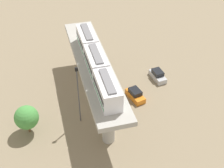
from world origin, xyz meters
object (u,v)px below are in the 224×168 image
object	(u,v)px
signal_post	(78,93)
parked_car_orange	(135,95)
tree_near_viaduct	(27,118)
parked_car_silver	(158,75)
train	(96,62)

from	to	relation	value
signal_post	parked_car_orange	bearing A→B (deg)	16.33
tree_near_viaduct	signal_post	world-z (taller)	signal_post
parked_car_silver	parked_car_orange	bearing A→B (deg)	-150.38
train	parked_car_silver	world-z (taller)	train
parked_car_silver	tree_near_viaduct	size ratio (longest dim) A/B	0.88
parked_car_orange	parked_car_silver	xyz separation A→B (m)	(5.96, 4.34, 0.00)
parked_car_orange	parked_car_silver	size ratio (longest dim) A/B	1.03
train	parked_car_orange	world-z (taller)	train
tree_near_viaduct	parked_car_silver	bearing A→B (deg)	17.41
parked_car_orange	signal_post	distance (m)	12.00
train	parked_car_orange	size ratio (longest dim) A/B	4.55
signal_post	train	bearing A→B (deg)	31.60
tree_near_viaduct	train	bearing A→B (deg)	11.77
train	parked_car_orange	bearing A→B (deg)	7.79
parked_car_orange	signal_post	size ratio (longest dim) A/B	0.42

